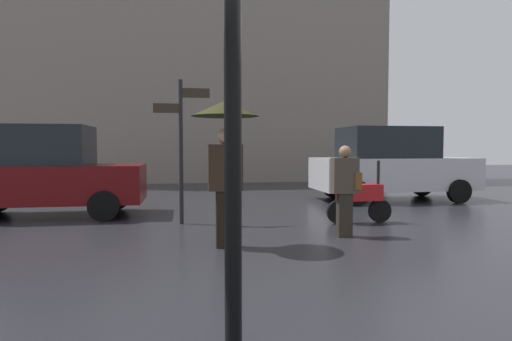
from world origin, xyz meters
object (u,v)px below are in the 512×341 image
(pedestrian_with_bag, at_px, (346,185))
(street_signpost, at_px, (181,137))
(parked_scooter, at_px, (357,195))
(parked_car_right, at_px, (42,172))
(parked_car_left, at_px, (391,164))
(pedestrian_with_umbrella, at_px, (225,135))

(pedestrian_with_bag, distance_m, street_signpost, 3.30)
(parked_scooter, xyz_separation_m, parked_car_right, (-6.37, 1.87, 0.43))
(pedestrian_with_bag, height_order, parked_car_right, parked_car_right)
(parked_car_left, relative_size, parked_car_right, 1.08)
(pedestrian_with_bag, xyz_separation_m, parked_scooter, (0.71, 1.19, -0.31))
(parked_scooter, bearing_deg, street_signpost, -179.08)
(parked_car_right, bearing_deg, parked_scooter, -22.80)
(parked_car_right, bearing_deg, parked_car_left, 3.13)
(parked_scooter, distance_m, parked_car_right, 6.65)
(parked_car_right, xyz_separation_m, street_signpost, (2.96, -1.37, 0.73))
(pedestrian_with_bag, distance_m, parked_scooter, 1.42)
(parked_scooter, relative_size, street_signpost, 0.47)
(pedestrian_with_umbrella, relative_size, parked_car_left, 0.49)
(pedestrian_with_umbrella, height_order, parked_car_right, pedestrian_with_umbrella)
(parked_scooter, distance_m, street_signpost, 3.64)
(pedestrian_with_umbrella, bearing_deg, pedestrian_with_bag, 43.29)
(parked_car_left, bearing_deg, pedestrian_with_umbrella, -124.74)
(parked_scooter, height_order, parked_car_left, parked_car_left)
(pedestrian_with_bag, bearing_deg, pedestrian_with_umbrella, -94.61)
(parked_car_left, height_order, parked_car_right, parked_car_left)
(pedestrian_with_umbrella, distance_m, parked_car_right, 5.08)
(pedestrian_with_umbrella, bearing_deg, parked_car_right, 167.27)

